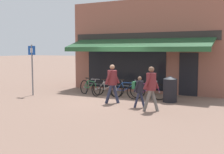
{
  "coord_description": "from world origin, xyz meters",
  "views": [
    {
      "loc": [
        5.86,
        -10.95,
        2.23
      ],
      "look_at": [
        0.22,
        -0.12,
        1.05
      ],
      "focal_mm": 45.0,
      "sensor_mm": 36.0,
      "label": 1
    }
  ],
  "objects": [
    {
      "name": "bike_rack_rail",
      "position": [
        -0.06,
        0.94,
        0.48
      ],
      "size": [
        3.59,
        0.04,
        0.57
      ],
      "color": "#47494F",
      "rests_on": "ground_plane"
    },
    {
      "name": "pedestrian_adult",
      "position": [
        0.5,
        -0.63,
        0.98
      ],
      "size": [
        0.57,
        0.67,
        1.64
      ],
      "rotation": [
        0.0,
        0.0,
        0.07
      ],
      "color": "#282D47",
      "rests_on": "ground_plane"
    },
    {
      "name": "litter_bin",
      "position": [
        2.58,
        0.72,
        0.56
      ],
      "size": [
        0.6,
        0.6,
        1.12
      ],
      "color": "black",
      "rests_on": "ground_plane"
    },
    {
      "name": "pedestrian_second_adult",
      "position": [
        2.47,
        -1.37,
        1.0
      ],
      "size": [
        0.56,
        0.6,
        1.65
      ],
      "rotation": [
        0.0,
        0.0,
        0.05
      ],
      "color": "slate",
      "rests_on": "ground_plane"
    },
    {
      "name": "bicycle_blue",
      "position": [
        0.49,
        0.86,
        0.39
      ],
      "size": [
        1.7,
        0.66,
        0.87
      ],
      "rotation": [
        -0.1,
        0.0,
        0.24
      ],
      "color": "black",
      "rests_on": "ground_plane"
    },
    {
      "name": "bicycle_purple",
      "position": [
        1.51,
        0.8,
        0.39
      ],
      "size": [
        1.74,
        0.78,
        0.87
      ],
      "rotation": [
        -0.05,
        0.0,
        0.36
      ],
      "color": "black",
      "rests_on": "ground_plane"
    },
    {
      "name": "ground_plane",
      "position": [
        0.0,
        0.0,
        0.0
      ],
      "size": [
        160.0,
        160.0,
        0.0
      ],
      "primitive_type": "plane",
      "color": "#846656"
    },
    {
      "name": "parking_sign",
      "position": [
        -3.95,
        -0.59,
        1.52
      ],
      "size": [
        0.44,
        0.07,
        2.49
      ],
      "color": "slate",
      "rests_on": "ground_plane"
    },
    {
      "name": "pedestrian_child",
      "position": [
        1.82,
        -0.94,
        0.75
      ],
      "size": [
        0.51,
        0.44,
        1.23
      ],
      "rotation": [
        0.0,
        0.0,
        -0.06
      ],
      "color": "#282D47",
      "rests_on": "ground_plane"
    },
    {
      "name": "bicycle_silver",
      "position": [
        -0.56,
        0.88,
        0.36
      ],
      "size": [
        1.76,
        0.52,
        0.84
      ],
      "rotation": [
        -0.14,
        0.0,
        -0.13
      ],
      "color": "black",
      "rests_on": "ground_plane"
    },
    {
      "name": "bicycle_green",
      "position": [
        -1.46,
        0.75,
        0.38
      ],
      "size": [
        1.62,
        0.76,
        0.86
      ],
      "rotation": [
        -0.09,
        0.0,
        -0.4
      ],
      "color": "black",
      "rests_on": "ground_plane"
    },
    {
      "name": "shop_front",
      "position": [
        0.41,
        4.26,
        2.43
      ],
      "size": [
        8.29,
        4.58,
        4.86
      ],
      "color": "#8E5647",
      "rests_on": "ground_plane"
    }
  ]
}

